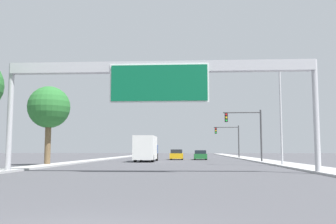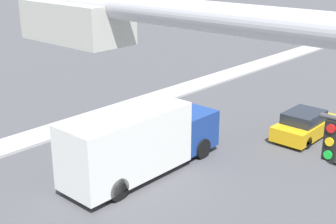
# 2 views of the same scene
# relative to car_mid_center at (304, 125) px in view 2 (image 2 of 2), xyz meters

# --- Properties ---
(median_strip_left) EXTENTS (2.00, 120.00, 0.15)m
(median_strip_left) POSITION_rel_car_mid_center_xyz_m (-10.75, 10.10, -0.64)
(median_strip_left) COLOR #A9A9A9
(median_strip_left) RESTS_ON ground
(car_mid_center) EXTENTS (1.90, 4.30, 1.51)m
(car_mid_center) POSITION_rel_car_mid_center_xyz_m (0.00, 0.00, 0.00)
(car_mid_center) COLOR gold
(car_mid_center) RESTS_ON ground
(truck_box_primary) EXTENTS (2.37, 8.36, 3.15)m
(truck_box_primary) POSITION_rel_car_mid_center_xyz_m (-3.50, -9.11, 0.90)
(truck_box_primary) COLOR navy
(truck_box_primary) RESTS_ON ground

